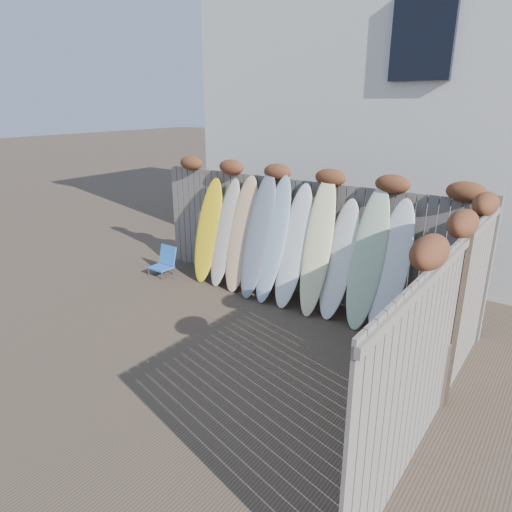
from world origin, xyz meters
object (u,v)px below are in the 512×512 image
Objects in this scene: beach_chair at (164,261)px; lattice_panel at (456,301)px; surfboard_0 at (208,230)px; wooden_crate at (418,359)px.

beach_chair is 5.50m from lattice_panel.
lattice_panel is 1.02× the size of surfboard_0.
wooden_crate is 0.39× the size of lattice_panel.
wooden_crate is at bearing -127.37° from lattice_panel.
wooden_crate is at bearing -9.62° from beach_chair.
lattice_panel is 4.63m from surfboard_0.
lattice_panel reaches higher than wooden_crate.
wooden_crate is (5.22, -0.88, 0.13)m from beach_chair.
lattice_panel is at bearing -4.05° from beach_chair.
beach_chair is 1.17m from surfboard_0.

